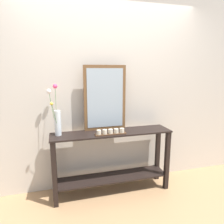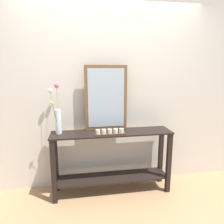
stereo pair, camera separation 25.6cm
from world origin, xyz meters
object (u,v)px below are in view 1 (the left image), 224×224
(console_table, at_px, (112,156))
(tall_vase_left, at_px, (57,117))
(mirror_leaning, at_px, (105,98))
(candle_tray, at_px, (111,132))

(console_table, relative_size, tall_vase_left, 2.52)
(mirror_leaning, distance_m, candle_tray, 0.46)
(tall_vase_left, bearing_deg, console_table, -4.81)
(console_table, relative_size, mirror_leaning, 1.84)
(console_table, height_order, candle_tray, candle_tray)
(tall_vase_left, xyz_separation_m, candle_tray, (0.63, -0.15, -0.20))
(console_table, xyz_separation_m, mirror_leaning, (-0.06, 0.14, 0.76))
(candle_tray, bearing_deg, mirror_leaning, 92.97)
(tall_vase_left, bearing_deg, mirror_leaning, 7.77)
(mirror_leaning, bearing_deg, tall_vase_left, -172.23)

